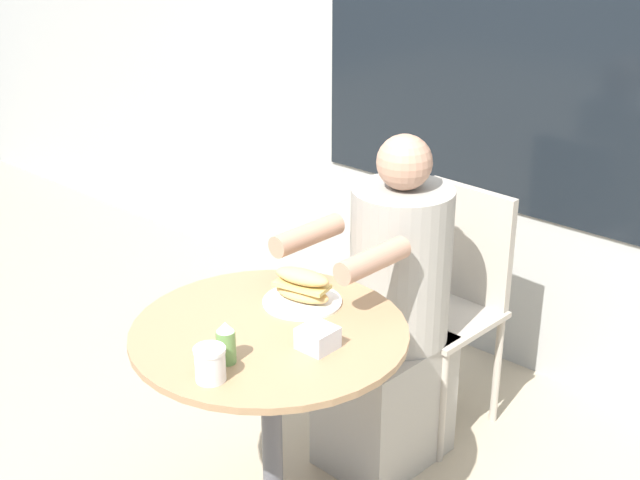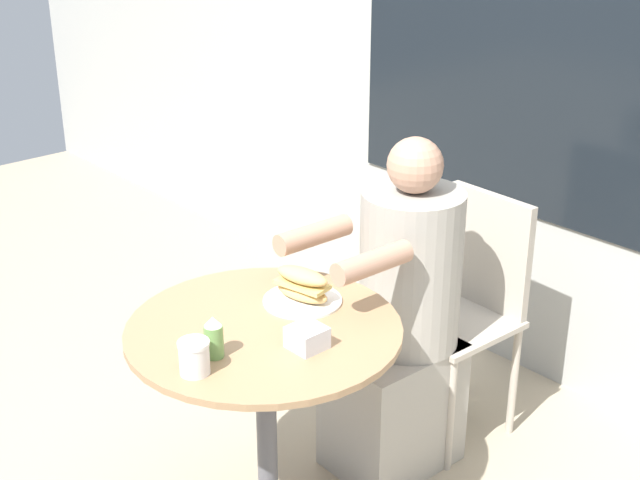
# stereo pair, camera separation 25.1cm
# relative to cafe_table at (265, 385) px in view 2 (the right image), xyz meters

# --- Properties ---
(storefront_wall) EXTENTS (8.00, 0.09, 2.80)m
(storefront_wall) POSITION_rel_cafe_table_xyz_m (-0.00, 1.43, 0.86)
(storefront_wall) COLOR #9E9E99
(storefront_wall) RESTS_ON ground_plane
(cafe_table) EXTENTS (0.77, 0.77, 0.72)m
(cafe_table) POSITION_rel_cafe_table_xyz_m (0.00, 0.00, 0.00)
(cafe_table) COLOR #997551
(cafe_table) RESTS_ON ground_plane
(diner_chair) EXTENTS (0.39, 0.39, 0.87)m
(diner_chair) POSITION_rel_cafe_table_xyz_m (0.01, 0.91, -0.01)
(diner_chair) COLOR #ADA393
(diner_chair) RESTS_ON ground_plane
(seated_diner) EXTENTS (0.35, 0.60, 1.15)m
(seated_diner) POSITION_rel_cafe_table_xyz_m (0.00, 0.56, -0.04)
(seated_diner) COLOR gray
(seated_diner) RESTS_ON ground_plane
(sandwich_on_plate) EXTENTS (0.23, 0.23, 0.11)m
(sandwich_on_plate) POSITION_rel_cafe_table_xyz_m (-0.04, 0.18, 0.23)
(sandwich_on_plate) COLOR white
(sandwich_on_plate) RESTS_ON cafe_table
(drink_cup) EXTENTS (0.08, 0.08, 0.09)m
(drink_cup) POSITION_rel_cafe_table_xyz_m (0.07, -0.28, 0.23)
(drink_cup) COLOR silver
(drink_cup) RESTS_ON cafe_table
(napkin_box) EXTENTS (0.09, 0.09, 0.06)m
(napkin_box) POSITION_rel_cafe_table_xyz_m (0.17, 0.01, 0.22)
(napkin_box) COLOR silver
(napkin_box) RESTS_ON cafe_table
(condiment_bottle) EXTENTS (0.05, 0.05, 0.12)m
(condiment_bottle) POSITION_rel_cafe_table_xyz_m (0.04, -0.20, 0.24)
(condiment_bottle) COLOR #66934C
(condiment_bottle) RESTS_ON cafe_table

